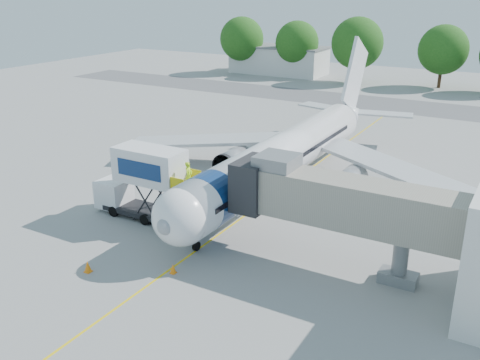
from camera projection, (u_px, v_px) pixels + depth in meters
The scene contains 14 objects.
ground at pixel (263, 202), 42.79m from camera, with size 160.00×160.00×0.00m, color gray.
guidance_line at pixel (263, 202), 42.79m from camera, with size 0.15×70.00×0.01m, color yellow.
taxiway_strip at pixel (398, 105), 76.96m from camera, with size 120.00×10.00×0.01m, color #59595B.
aircraft at pixel (286, 154), 45.13m from camera, with size 34.17×37.73×11.35m.
jet_bridge at pixel (329, 200), 31.86m from camera, with size 13.90×3.20×6.60m.
catering_hiloader at pixel (144, 183), 39.07m from camera, with size 8.50×2.44×5.50m.
ground_tug at pixel (129, 309), 27.34m from camera, with size 4.24×3.03×1.53m.
safety_cone_a at pixel (173, 269), 32.21m from camera, with size 0.39×0.39×0.62m.
safety_cone_b at pixel (88, 267), 32.33m from camera, with size 0.46×0.46×0.73m.
outbuilding_left at pixel (279, 60), 103.81m from camera, with size 18.40×8.40×5.30m.
tree_a at pixel (242, 39), 103.19m from camera, with size 8.40×8.40×10.71m.
tree_b at pixel (297, 43), 98.98m from camera, with size 8.03×8.03×10.24m.
tree_c at pixel (357, 43), 92.23m from camera, with size 8.89×8.89×11.33m.
tree_d at pixel (443, 50), 88.08m from camera, with size 8.13×8.13×10.36m.
Camera 1 is at (18.10, -35.22, 16.42)m, focal length 40.00 mm.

